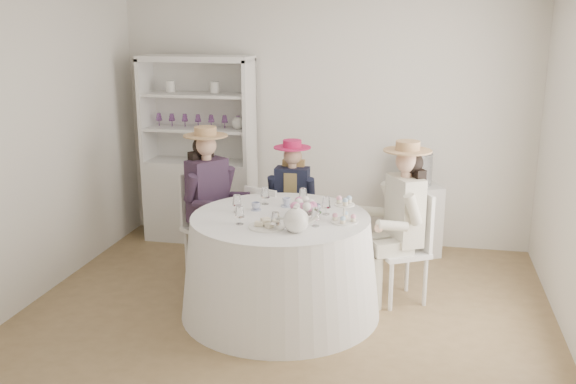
# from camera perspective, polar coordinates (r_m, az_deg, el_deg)

# --- Properties ---
(ground) EXTENTS (4.50, 4.50, 0.00)m
(ground) POSITION_cam_1_polar(r_m,az_deg,el_deg) (5.59, -0.22, -10.72)
(ground) COLOR olive
(ground) RESTS_ON ground
(wall_back) EXTENTS (4.50, 0.00, 4.50)m
(wall_back) POSITION_cam_1_polar(r_m,az_deg,el_deg) (7.08, 3.23, 6.28)
(wall_back) COLOR white
(wall_back) RESTS_ON ground
(wall_front) EXTENTS (4.50, 0.00, 4.50)m
(wall_front) POSITION_cam_1_polar(r_m,az_deg,el_deg) (3.29, -7.67, -4.30)
(wall_front) COLOR white
(wall_front) RESTS_ON ground
(wall_left) EXTENTS (0.00, 4.50, 4.50)m
(wall_left) POSITION_cam_1_polar(r_m,az_deg,el_deg) (6.03, -21.67, 3.68)
(wall_left) COLOR white
(wall_left) RESTS_ON ground
(tea_table) EXTENTS (1.69, 1.69, 0.86)m
(tea_table) POSITION_cam_1_polar(r_m,az_deg,el_deg) (5.46, -0.68, -6.48)
(tea_table) COLOR white
(tea_table) RESTS_ON ground
(hutch) EXTENTS (1.37, 0.85, 2.06)m
(hutch) POSITION_cam_1_polar(r_m,az_deg,el_deg) (7.26, -7.76, 1.43)
(hutch) COLOR silver
(hutch) RESTS_ON ground
(side_table) EXTENTS (0.63, 0.63, 0.75)m
(side_table) POSITION_cam_1_polar(r_m,az_deg,el_deg) (6.97, 11.07, -2.33)
(side_table) COLOR silver
(side_table) RESTS_ON ground
(hatbox) EXTENTS (0.39, 0.39, 0.34)m
(hatbox) POSITION_cam_1_polar(r_m,az_deg,el_deg) (6.83, 11.30, 2.04)
(hatbox) COLOR black
(hatbox) RESTS_ON side_table
(guest_left) EXTENTS (0.63, 0.59, 1.47)m
(guest_left) POSITION_cam_1_polar(r_m,az_deg,el_deg) (6.15, -7.03, -0.14)
(guest_left) COLOR silver
(guest_left) RESTS_ON ground
(guest_mid) EXTENTS (0.46, 0.49, 1.30)m
(guest_mid) POSITION_cam_1_polar(r_m,az_deg,el_deg) (6.37, 0.34, -0.36)
(guest_mid) COLOR silver
(guest_mid) RESTS_ON ground
(guest_right) EXTENTS (0.62, 0.57, 1.45)m
(guest_right) POSITION_cam_1_polar(r_m,az_deg,el_deg) (5.62, 10.09, -1.87)
(guest_right) COLOR silver
(guest_right) RESTS_ON ground
(spare_chair) EXTENTS (0.49, 0.49, 0.91)m
(spare_chair) POSITION_cam_1_polar(r_m,az_deg,el_deg) (6.17, -1.89, -3.26)
(spare_chair) COLOR silver
(spare_chair) RESTS_ON ground
(teacup_a) EXTENTS (0.09, 0.09, 0.06)m
(teacup_a) POSITION_cam_1_polar(r_m,az_deg,el_deg) (5.47, -2.87, -1.32)
(teacup_a) COLOR white
(teacup_a) RESTS_ON tea_table
(teacup_b) EXTENTS (0.08, 0.08, 0.07)m
(teacup_b) POSITION_cam_1_polar(r_m,az_deg,el_deg) (5.57, -0.13, -0.96)
(teacup_b) COLOR white
(teacup_b) RESTS_ON tea_table
(teacup_c) EXTENTS (0.10, 0.10, 0.07)m
(teacup_c) POSITION_cam_1_polar(r_m,az_deg,el_deg) (5.40, 2.49, -1.52)
(teacup_c) COLOR white
(teacup_c) RESTS_ON tea_table
(flower_bowl) EXTENTS (0.22, 0.22, 0.05)m
(flower_bowl) POSITION_cam_1_polar(r_m,az_deg,el_deg) (5.21, 1.09, -2.21)
(flower_bowl) COLOR white
(flower_bowl) RESTS_ON tea_table
(flower_arrangement) EXTENTS (0.20, 0.20, 0.07)m
(flower_arrangement) POSITION_cam_1_polar(r_m,az_deg,el_deg) (5.25, 1.43, -1.30)
(flower_arrangement) COLOR pink
(flower_arrangement) RESTS_ON tea_table
(table_teapot) EXTENTS (0.28, 0.20, 0.21)m
(table_teapot) POSITION_cam_1_polar(r_m,az_deg,el_deg) (4.91, 0.76, -2.55)
(table_teapot) COLOR white
(table_teapot) RESTS_ON tea_table
(sandwich_plate) EXTENTS (0.29, 0.29, 0.06)m
(sandwich_plate) POSITION_cam_1_polar(r_m,az_deg,el_deg) (5.03, -1.88, -2.98)
(sandwich_plate) COLOR white
(sandwich_plate) RESTS_ON tea_table
(cupcake_stand) EXTENTS (0.22, 0.22, 0.21)m
(cupcake_stand) POSITION_cam_1_polar(r_m,az_deg,el_deg) (5.16, 5.02, -1.87)
(cupcake_stand) COLOR white
(cupcake_stand) RESTS_ON tea_table
(stemware_set) EXTENTS (0.83, 0.83, 0.15)m
(stemware_set) POSITION_cam_1_polar(r_m,az_deg,el_deg) (5.29, -0.69, -1.39)
(stemware_set) COLOR white
(stemware_set) RESTS_ON tea_table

